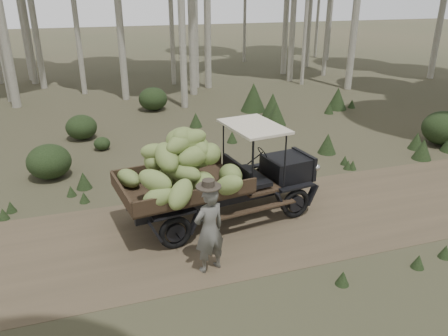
{
  "coord_description": "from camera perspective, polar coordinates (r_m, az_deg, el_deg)",
  "views": [
    {
      "loc": [
        -3.75,
        -8.51,
        5.27
      ],
      "look_at": [
        -0.78,
        0.57,
        1.31
      ],
      "focal_mm": 35.0,
      "sensor_mm": 36.0,
      "label": 1
    }
  ],
  "objects": [
    {
      "name": "farmer",
      "position": [
        8.56,
        -1.95,
        -7.95
      ],
      "size": [
        0.76,
        0.61,
        1.98
      ],
      "rotation": [
        0.0,
        0.0,
        3.44
      ],
      "color": "#56554F",
      "rests_on": "ground"
    },
    {
      "name": "undergrowth",
      "position": [
        10.16,
        1.8,
        -5.36
      ],
      "size": [
        23.4,
        23.76,
        1.36
      ],
      "color": "#233319",
      "rests_on": "ground"
    },
    {
      "name": "banana_truck",
      "position": [
        10.0,
        -3.16,
        0.3
      ],
      "size": [
        5.13,
        2.76,
        2.56
      ],
      "rotation": [
        0.0,
        0.0,
        0.14
      ],
      "color": "black",
      "rests_on": "ground"
    },
    {
      "name": "dirt_track",
      "position": [
        10.69,
        4.95,
        -7.1
      ],
      "size": [
        70.0,
        4.0,
        0.01
      ],
      "primitive_type": "cube",
      "color": "brown",
      "rests_on": "ground"
    },
    {
      "name": "ground",
      "position": [
        10.69,
        4.95,
        -7.12
      ],
      "size": [
        120.0,
        120.0,
        0.0
      ],
      "primitive_type": "plane",
      "color": "#473D2B",
      "rests_on": "ground"
    }
  ]
}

